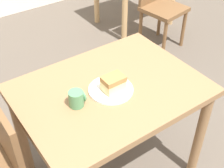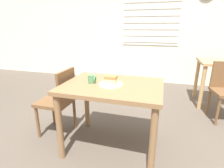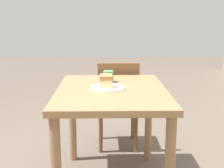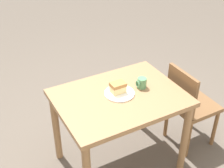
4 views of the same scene
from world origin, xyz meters
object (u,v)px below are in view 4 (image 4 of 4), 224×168
(chair_near_window, at_px, (189,104))
(coffee_mug, at_px, (142,83))
(plate, at_px, (119,93))
(cake_slice, at_px, (118,87))
(dining_table_near, at_px, (119,107))

(chair_near_window, relative_size, coffee_mug, 9.59)
(chair_near_window, distance_m, coffee_mug, 0.58)
(plate, xyz_separation_m, coffee_mug, (-0.20, 0.00, 0.04))
(chair_near_window, bearing_deg, coffee_mug, 79.06)
(cake_slice, bearing_deg, coffee_mug, 175.10)
(dining_table_near, height_order, plate, plate)
(dining_table_near, xyz_separation_m, cake_slice, (-0.01, -0.04, 0.17))
(dining_table_near, distance_m, chair_near_window, 0.71)
(dining_table_near, height_order, chair_near_window, chair_near_window)
(dining_table_near, xyz_separation_m, coffee_mug, (-0.21, -0.02, 0.16))
(cake_slice, bearing_deg, chair_near_window, 170.90)
(dining_table_near, relative_size, coffee_mug, 11.50)
(dining_table_near, xyz_separation_m, plate, (-0.01, -0.02, 0.12))
(dining_table_near, relative_size, cake_slice, 8.66)
(dining_table_near, xyz_separation_m, chair_near_window, (-0.68, 0.07, -0.16))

